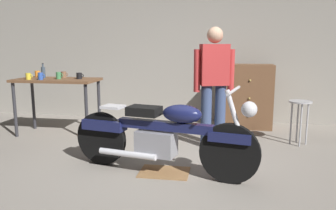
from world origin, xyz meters
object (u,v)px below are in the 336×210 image
object	(u,v)px
mug_orange_travel	(37,74)
mug_black_matte	(79,76)
motorcycle	(162,134)
person_standing	(214,82)
mug_yellow_tall	(28,76)
mug_green_speckled	(59,76)
mug_brown_stoneware	(64,75)
shop_stool	(300,111)
bottle	(43,72)
wooden_dresser	(248,96)
mug_blue_enamel	(41,76)

from	to	relation	value
mug_orange_travel	mug_black_matte	bearing A→B (deg)	-13.96
motorcycle	person_standing	distance (m)	1.32
motorcycle	mug_yellow_tall	world-z (taller)	mug_yellow_tall
mug_green_speckled	mug_brown_stoneware	distance (m)	0.21
shop_stool	person_standing	bearing A→B (deg)	-166.37
mug_green_speckled	bottle	size ratio (longest dim) A/B	0.47
person_standing	mug_black_matte	distance (m)	2.13
wooden_dresser	mug_yellow_tall	distance (m)	3.61
shop_stool	mug_green_speckled	xyz separation A→B (m)	(-3.65, -0.06, 0.46)
mug_black_matte	mug_yellow_tall	xyz separation A→B (m)	(-0.74, -0.21, 0.00)
mug_yellow_tall	mug_brown_stoneware	distance (m)	0.54
person_standing	mug_yellow_tall	xyz separation A→B (m)	(-2.84, 0.08, 0.02)
wooden_dresser	mug_black_matte	world-z (taller)	wooden_dresser
mug_orange_travel	shop_stool	bearing A→B (deg)	-2.84
mug_blue_enamel	mug_black_matte	world-z (taller)	mug_blue_enamel
person_standing	mug_brown_stoneware	distance (m)	2.48
mug_green_speckled	mug_blue_enamel	size ratio (longest dim) A/B	0.99
shop_stool	wooden_dresser	distance (m)	1.13
person_standing	mug_green_speckled	xyz separation A→B (m)	(-2.42, 0.23, 0.03)
shop_stool	wooden_dresser	bearing A→B (deg)	125.85
mug_black_matte	mug_brown_stoneware	distance (m)	0.36
mug_blue_enamel	bottle	world-z (taller)	bottle
mug_blue_enamel	mug_black_matte	size ratio (longest dim) A/B	0.95
mug_green_speckled	shop_stool	bearing A→B (deg)	0.99
mug_green_speckled	mug_yellow_tall	world-z (taller)	mug_green_speckled
bottle	mug_yellow_tall	bearing A→B (deg)	-120.87
wooden_dresser	mug_blue_enamel	xyz separation A→B (m)	(-3.20, -1.13, 0.41)
wooden_dresser	shop_stool	bearing A→B (deg)	-54.15
mug_green_speckled	mug_blue_enamel	distance (m)	0.27
mug_orange_travel	wooden_dresser	bearing A→B (deg)	11.47
wooden_dresser	mug_black_matte	bearing A→B (deg)	-161.00
motorcycle	wooden_dresser	size ratio (longest dim) A/B	1.96
shop_stool	mug_yellow_tall	size ratio (longest dim) A/B	5.68
mug_black_matte	mug_yellow_tall	distance (m)	0.77
person_standing	mug_yellow_tall	size ratio (longest dim) A/B	14.82
wooden_dresser	mug_green_speckled	size ratio (longest dim) A/B	9.80
shop_stool	mug_blue_enamel	size ratio (longest dim) A/B	5.65
person_standing	shop_stool	bearing A→B (deg)	177.55
motorcycle	mug_black_matte	world-z (taller)	mug_black_matte
wooden_dresser	mug_orange_travel	bearing A→B (deg)	-168.53
shop_stool	mug_orange_travel	bearing A→B (deg)	177.16
mug_yellow_tall	mug_brown_stoneware	xyz separation A→B (m)	(0.41, 0.36, 0.00)
motorcycle	mug_blue_enamel	world-z (taller)	mug_blue_enamel
bottle	motorcycle	bearing A→B (deg)	-32.87
mug_blue_enamel	mug_orange_travel	bearing A→B (deg)	125.62
bottle	wooden_dresser	bearing A→B (deg)	15.62
mug_orange_travel	mug_yellow_tall	bearing A→B (deg)	-77.01
mug_blue_enamel	person_standing	bearing A→B (deg)	-1.80
shop_stool	mug_orange_travel	xyz separation A→B (m)	(-4.17, 0.21, 0.45)
mug_yellow_tall	mug_orange_travel	bearing A→B (deg)	102.99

